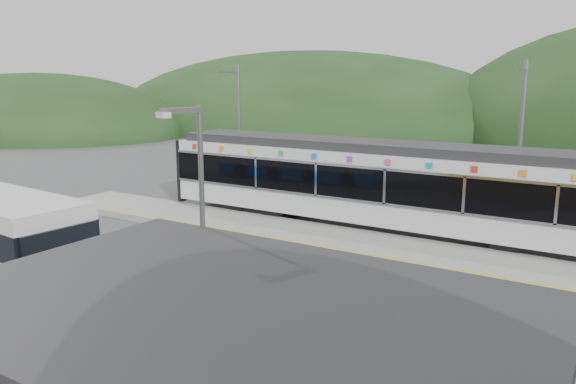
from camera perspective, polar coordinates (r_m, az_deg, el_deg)
The scene contains 8 objects.
ground at distance 19.82m, azimuth -3.47°, elevation -7.04°, with size 120.00×120.00×0.00m, color #4C4C4F.
hills at distance 22.05m, azimuth 18.21°, elevation -5.69°, with size 146.00×149.00×26.00m.
platform at distance 22.43m, azimuth 1.41°, elevation -4.42°, with size 26.00×3.20×0.30m, color #9E9E99.
yellow_line at distance 21.32m, azimuth -0.36°, elevation -4.83°, with size 26.00×0.10×0.01m, color yellow.
train at distance 23.31m, azimuth 10.07°, elevation 0.85°, with size 20.44×3.01×3.74m.
catenary_mast_west at distance 29.96m, azimuth -5.05°, elevation 6.36°, with size 0.18×1.80×7.00m.
catenary_mast_east at distance 24.34m, azimuth 22.47°, elevation 4.38°, with size 0.18×1.80×7.00m.
lamp_post at distance 12.66m, azimuth -9.06°, elevation -1.77°, with size 0.42×1.06×5.71m.
Camera 1 is at (10.91, -15.31, 6.28)m, focal length 35.00 mm.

